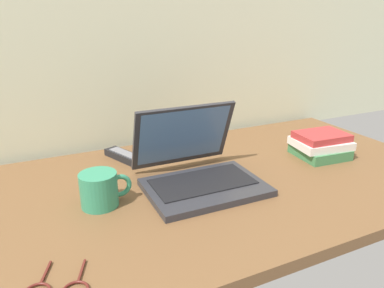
% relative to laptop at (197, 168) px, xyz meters
% --- Properties ---
extents(desk, '(1.60, 0.76, 0.03)m').
position_rel_laptop_xyz_m(desk, '(-0.03, -0.00, -0.06)').
color(desk, brown).
rests_on(desk, ground).
extents(laptop, '(0.31, 0.30, 0.21)m').
position_rel_laptop_xyz_m(laptop, '(0.00, 0.00, 0.00)').
color(laptop, '#2D2D33').
rests_on(laptop, desk).
extents(coffee_mug, '(0.13, 0.09, 0.09)m').
position_rel_laptop_xyz_m(coffee_mug, '(-0.27, -0.01, -0.00)').
color(coffee_mug, '#338C66').
rests_on(coffee_mug, desk).
extents(remote_control_near, '(0.10, 0.17, 0.02)m').
position_rel_laptop_xyz_m(remote_control_near, '(-0.14, 0.25, -0.03)').
color(remote_control_near, black).
rests_on(remote_control_near, desk).
extents(book_stack, '(0.19, 0.16, 0.08)m').
position_rel_laptop_xyz_m(book_stack, '(0.46, 0.01, -0.01)').
color(book_stack, '#3F7F4C').
rests_on(book_stack, desk).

